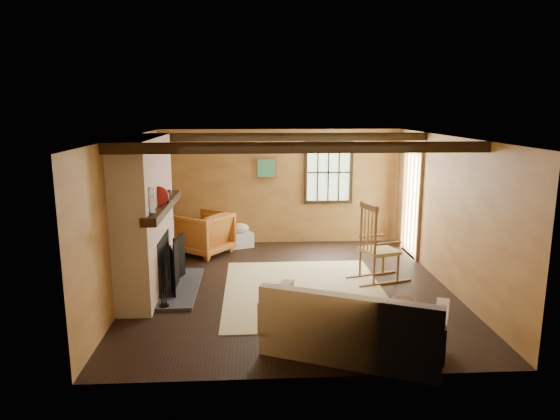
{
  "coord_description": "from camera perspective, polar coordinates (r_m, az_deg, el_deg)",
  "views": [
    {
      "loc": [
        -0.6,
        -7.59,
        2.84
      ],
      "look_at": [
        -0.15,
        0.4,
        1.19
      ],
      "focal_mm": 32.0,
      "sensor_mm": 36.0,
      "label": 1
    }
  ],
  "objects": [
    {
      "name": "armchair",
      "position": [
        9.9,
        -8.67,
        -2.63
      ],
      "size": [
        1.27,
        1.26,
        0.84
      ],
      "primitive_type": "imported",
      "rotation": [
        0.0,
        0.0,
        -2.2
      ],
      "color": "#BF6026",
      "rests_on": "ground"
    },
    {
      "name": "rocking_chair",
      "position": [
        8.41,
        11.02,
        -4.29
      ],
      "size": [
        1.06,
        0.76,
        1.32
      ],
      "rotation": [
        0.0,
        0.0,
        1.87
      ],
      "color": "#A88852",
      "rests_on": "ground"
    },
    {
      "name": "room_envelope",
      "position": [
        7.98,
        2.72,
        2.97
      ],
      "size": [
        5.02,
        5.52,
        2.44
      ],
      "color": "#AD823D",
      "rests_on": "ground"
    },
    {
      "name": "sofa",
      "position": [
        6.03,
        8.39,
        -13.38
      ],
      "size": [
        2.27,
        1.66,
        0.84
      ],
      "rotation": [
        0.0,
        0.0,
        -0.41
      ],
      "color": "beige",
      "rests_on": "ground"
    },
    {
      "name": "basket_pillow",
      "position": [
        10.32,
        -4.65,
        -2.06
      ],
      "size": [
        0.48,
        0.43,
        0.2
      ],
      "primitive_type": "ellipsoid",
      "rotation": [
        0.0,
        0.0,
        0.36
      ],
      "color": "beige",
      "rests_on": "laundry_basket"
    },
    {
      "name": "laundry_basket",
      "position": [
        10.38,
        -4.63,
        -3.39
      ],
      "size": [
        0.6,
        0.53,
        0.3
      ],
      "primitive_type": "cube",
      "rotation": [
        0.0,
        0.0,
        0.37
      ],
      "color": "silver",
      "rests_on": "ground"
    },
    {
      "name": "ground",
      "position": [
        8.12,
        1.23,
        -8.79
      ],
      "size": [
        5.5,
        5.5,
        0.0
      ],
      "primitive_type": "plane",
      "color": "black",
      "rests_on": "ground"
    },
    {
      "name": "fireplace",
      "position": [
        7.95,
        -14.95,
        -1.35
      ],
      "size": [
        1.02,
        2.3,
        2.4
      ],
      "color": "#A24A3E",
      "rests_on": "ground"
    },
    {
      "name": "rug",
      "position": [
        7.95,
        2.8,
        -9.24
      ],
      "size": [
        2.5,
        3.0,
        0.01
      ],
      "primitive_type": "cube",
      "color": "#D0C08B",
      "rests_on": "ground"
    },
    {
      "name": "firewood_pile",
      "position": [
        10.64,
        -11.05,
        -3.32
      ],
      "size": [
        0.7,
        0.13,
        0.25
      ],
      "color": "brown",
      "rests_on": "ground"
    }
  ]
}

